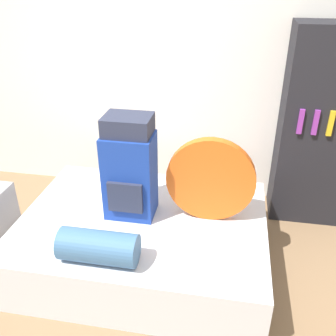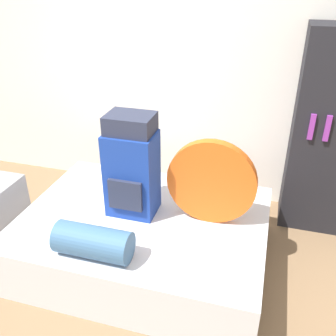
% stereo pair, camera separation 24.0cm
% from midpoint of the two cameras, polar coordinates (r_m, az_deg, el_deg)
% --- Properties ---
extents(wall_back, '(8.00, 0.05, 2.60)m').
position_cam_midpoint_polar(wall_back, '(3.64, -3.58, 15.27)').
color(wall_back, white).
rests_on(wall_back, ground_plane).
extents(bed, '(1.87, 1.39, 0.42)m').
position_cam_midpoint_polar(bed, '(3.03, -6.01, -10.78)').
color(bed, silver).
rests_on(bed, ground_plane).
extents(backpack, '(0.37, 0.31, 0.79)m').
position_cam_midpoint_polar(backpack, '(2.78, -8.33, -0.21)').
color(backpack, navy).
rests_on(backpack, bed).
extents(tent_bag, '(0.65, 0.07, 0.65)m').
position_cam_midpoint_polar(tent_bag, '(2.73, 4.01, -1.90)').
color(tent_bag, '#E05B19').
rests_on(tent_bag, bed).
extents(sleeping_roll, '(0.51, 0.22, 0.22)m').
position_cam_midpoint_polar(sleeping_roll, '(2.51, -13.30, -11.71)').
color(sleeping_roll, '#3D668E').
rests_on(sleeping_roll, bed).
extents(bookshelf, '(0.73, 0.42, 1.75)m').
position_cam_midpoint_polar(bookshelf, '(3.49, 20.74, 5.61)').
color(bookshelf, black).
rests_on(bookshelf, ground_plane).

